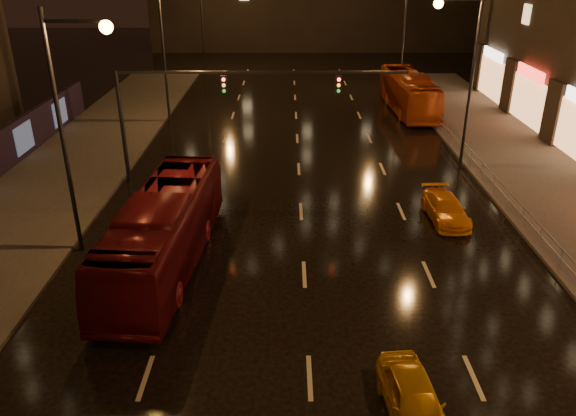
{
  "coord_description": "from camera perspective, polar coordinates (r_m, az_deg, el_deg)",
  "views": [
    {
      "loc": [
        -0.67,
        -9.37,
        11.81
      ],
      "look_at": [
        -0.65,
        10.94,
        2.5
      ],
      "focal_mm": 35.0,
      "sensor_mm": 36.0,
      "label": 1
    }
  ],
  "objects": [
    {
      "name": "bus_red",
      "position": [
        23.2,
        -12.45,
        -2.2
      ],
      "size": [
        3.43,
        11.4,
        3.13
      ],
      "primitive_type": "imported",
      "rotation": [
        0.0,
        0.0,
        -0.07
      ],
      "color": "#510B10",
      "rests_on": "ground"
    },
    {
      "name": "sidewalk_left",
      "position": [
        29.93,
        -25.43,
        -0.99
      ],
      "size": [
        7.0,
        70.0,
        0.15
      ],
      "primitive_type": "cube",
      "color": "#38332D",
      "rests_on": "ground"
    },
    {
      "name": "railing_right",
      "position": [
        31.4,
        20.23,
        2.71
      ],
      "size": [
        0.05,
        56.0,
        1.0
      ],
      "color": "#99999E",
      "rests_on": "sidewalk_right"
    },
    {
      "name": "traffic_signal",
      "position": [
        30.52,
        -8.47,
        10.96
      ],
      "size": [
        15.31,
        0.32,
        6.2
      ],
      "color": "black",
      "rests_on": "ground"
    },
    {
      "name": "bus_curb",
      "position": [
        46.79,
        12.12,
        11.4
      ],
      "size": [
        3.0,
        11.09,
        3.06
      ],
      "primitive_type": "imported",
      "rotation": [
        0.0,
        0.0,
        0.04
      ],
      "color": "#A73B10",
      "rests_on": "ground"
    },
    {
      "name": "taxi_far",
      "position": [
        27.94,
        15.72,
        -0.06
      ],
      "size": [
        1.81,
        4.05,
        1.15
      ],
      "primitive_type": "imported",
      "rotation": [
        0.0,
        0.0,
        0.05
      ],
      "color": "orange",
      "rests_on": "ground"
    },
    {
      "name": "taxi_near",
      "position": [
        16.61,
        12.66,
        -18.48
      ],
      "size": [
        1.8,
        3.76,
        1.24
      ],
      "primitive_type": "imported",
      "rotation": [
        0.0,
        0.0,
        0.1
      ],
      "color": "#BA7D11",
      "rests_on": "ground"
    },
    {
      "name": "ground",
      "position": [
        31.66,
        1.17,
        2.72
      ],
      "size": [
        140.0,
        140.0,
        0.0
      ],
      "primitive_type": "plane",
      "color": "black",
      "rests_on": "ground"
    }
  ]
}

